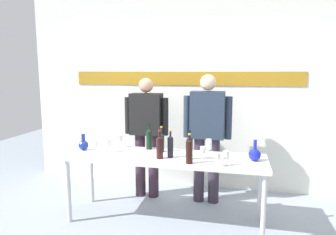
{
  "coord_description": "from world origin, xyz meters",
  "views": [
    {
      "loc": [
        0.78,
        -3.26,
        1.73
      ],
      "look_at": [
        0.0,
        0.15,
        1.2
      ],
      "focal_mm": 32.48,
      "sensor_mm": 36.0,
      "label": 1
    }
  ],
  "objects_px": {
    "wine_glass_right_0": "(218,156)",
    "presenter_right": "(207,130)",
    "wine_glass_right_3": "(226,155)",
    "wine_glass_right_4": "(203,150)",
    "decanter_blue_right": "(255,154)",
    "wine_glass_right_1": "(209,143)",
    "wine_bottle_4": "(189,150)",
    "wine_bottle_5": "(161,141)",
    "wine_glass_left_1": "(108,143)",
    "presenter_left": "(146,130)",
    "wine_bottle_2": "(160,146)",
    "wine_glass_left_2": "(96,144)",
    "display_table": "(165,161)",
    "wine_bottle_0": "(149,138)",
    "wine_bottle_1": "(190,147)",
    "wine_glass_left_0": "(120,138)",
    "decanter_blue_left": "(83,145)",
    "wine_glass_right_2": "(209,146)",
    "wine_bottle_3": "(170,146)"
  },
  "relations": [
    {
      "from": "decanter_blue_right",
      "to": "wine_glass_right_3",
      "type": "relative_size",
      "value": 1.48
    },
    {
      "from": "wine_bottle_1",
      "to": "wine_bottle_5",
      "type": "xyz_separation_m",
      "value": [
        -0.38,
        0.23,
        -0.01
      ]
    },
    {
      "from": "wine_bottle_5",
      "to": "wine_glass_left_1",
      "type": "bearing_deg",
      "value": -164.56
    },
    {
      "from": "wine_bottle_4",
      "to": "wine_glass_right_2",
      "type": "distance_m",
      "value": 0.38
    },
    {
      "from": "wine_glass_right_0",
      "to": "presenter_right",
      "type": "bearing_deg",
      "value": 102.26
    },
    {
      "from": "wine_glass_left_2",
      "to": "wine_glass_right_2",
      "type": "relative_size",
      "value": 0.89
    },
    {
      "from": "wine_glass_right_4",
      "to": "wine_bottle_2",
      "type": "bearing_deg",
      "value": -172.91
    },
    {
      "from": "wine_glass_right_2",
      "to": "wine_bottle_2",
      "type": "bearing_deg",
      "value": -156.75
    },
    {
      "from": "wine_glass_left_1",
      "to": "wine_glass_right_4",
      "type": "distance_m",
      "value": 1.13
    },
    {
      "from": "wine_bottle_5",
      "to": "wine_glass_right_0",
      "type": "height_order",
      "value": "wine_bottle_5"
    },
    {
      "from": "wine_bottle_2",
      "to": "wine_bottle_4",
      "type": "height_order",
      "value": "wine_bottle_2"
    },
    {
      "from": "wine_glass_right_0",
      "to": "presenter_left",
      "type": "bearing_deg",
      "value": 138.38
    },
    {
      "from": "wine_glass_left_0",
      "to": "wine_glass_left_1",
      "type": "height_order",
      "value": "wine_glass_left_1"
    },
    {
      "from": "presenter_right",
      "to": "wine_glass_left_0",
      "type": "height_order",
      "value": "presenter_right"
    },
    {
      "from": "wine_glass_left_0",
      "to": "wine_glass_right_1",
      "type": "distance_m",
      "value": 1.12
    },
    {
      "from": "presenter_right",
      "to": "wine_bottle_2",
      "type": "bearing_deg",
      "value": -120.66
    },
    {
      "from": "wine_glass_right_1",
      "to": "wine_glass_right_2",
      "type": "distance_m",
      "value": 0.15
    },
    {
      "from": "wine_bottle_3",
      "to": "wine_glass_right_0",
      "type": "distance_m",
      "value": 0.58
    },
    {
      "from": "presenter_right",
      "to": "wine_bottle_0",
      "type": "relative_size",
      "value": 5.24
    },
    {
      "from": "wine_glass_right_1",
      "to": "wine_glass_right_2",
      "type": "relative_size",
      "value": 0.98
    },
    {
      "from": "wine_glass_right_3",
      "to": "wine_glass_right_4",
      "type": "relative_size",
      "value": 1.05
    },
    {
      "from": "wine_bottle_0",
      "to": "wine_glass_right_1",
      "type": "xyz_separation_m",
      "value": [
        0.73,
        0.01,
        -0.02
      ]
    },
    {
      "from": "wine_glass_left_1",
      "to": "presenter_right",
      "type": "bearing_deg",
      "value": 29.96
    },
    {
      "from": "decanter_blue_right",
      "to": "wine_glass_right_1",
      "type": "distance_m",
      "value": 0.56
    },
    {
      "from": "presenter_right",
      "to": "presenter_left",
      "type": "bearing_deg",
      "value": 180.0
    },
    {
      "from": "wine_glass_right_2",
      "to": "wine_glass_right_3",
      "type": "relative_size",
      "value": 1.06
    },
    {
      "from": "wine_bottle_5",
      "to": "wine_glass_right_4",
      "type": "height_order",
      "value": "wine_bottle_5"
    },
    {
      "from": "wine_bottle_4",
      "to": "wine_bottle_5",
      "type": "distance_m",
      "value": 0.56
    },
    {
      "from": "display_table",
      "to": "wine_glass_right_1",
      "type": "xyz_separation_m",
      "value": [
        0.47,
        0.26,
        0.18
      ]
    },
    {
      "from": "wine_bottle_5",
      "to": "presenter_left",
      "type": "bearing_deg",
      "value": 124.9
    },
    {
      "from": "decanter_blue_left",
      "to": "wine_glass_right_4",
      "type": "relative_size",
      "value": 1.37
    },
    {
      "from": "wine_glass_right_1",
      "to": "wine_glass_right_3",
      "type": "bearing_deg",
      "value": -65.02
    },
    {
      "from": "decanter_blue_left",
      "to": "wine_glass_right_0",
      "type": "xyz_separation_m",
      "value": [
        1.64,
        -0.3,
        0.04
      ]
    },
    {
      "from": "wine_bottle_2",
      "to": "wine_glass_left_1",
      "type": "bearing_deg",
      "value": 170.47
    },
    {
      "from": "presenter_left",
      "to": "wine_glass_right_2",
      "type": "bearing_deg",
      "value": -30.37
    },
    {
      "from": "decanter_blue_left",
      "to": "wine_bottle_0",
      "type": "relative_size",
      "value": 0.62
    },
    {
      "from": "decanter_blue_left",
      "to": "wine_glass_left_1",
      "type": "xyz_separation_m",
      "value": [
        0.34,
        -0.03,
        0.05
      ]
    },
    {
      "from": "wine_bottle_5",
      "to": "wine_glass_left_0",
      "type": "xyz_separation_m",
      "value": [
        -0.56,
        0.08,
        -0.01
      ]
    },
    {
      "from": "wine_glass_left_1",
      "to": "wine_glass_left_2",
      "type": "height_order",
      "value": "wine_glass_left_1"
    },
    {
      "from": "wine_bottle_0",
      "to": "wine_bottle_2",
      "type": "height_order",
      "value": "wine_bottle_0"
    },
    {
      "from": "wine_bottle_1",
      "to": "wine_bottle_5",
      "type": "distance_m",
      "value": 0.44
    },
    {
      "from": "wine_bottle_2",
      "to": "wine_glass_left_2",
      "type": "xyz_separation_m",
      "value": [
        -0.79,
        0.08,
        -0.04
      ]
    },
    {
      "from": "wine_bottle_2",
      "to": "wine_glass_right_0",
      "type": "xyz_separation_m",
      "value": [
        0.64,
        -0.16,
        -0.03
      ]
    },
    {
      "from": "presenter_left",
      "to": "wine_glass_right_2",
      "type": "relative_size",
      "value": 10.0
    },
    {
      "from": "presenter_left",
      "to": "wine_glass_right_4",
      "type": "xyz_separation_m",
      "value": [
        0.85,
        -0.69,
        -0.06
      ]
    },
    {
      "from": "wine_glass_right_0",
      "to": "wine_glass_left_0",
      "type": "bearing_deg",
      "value": 157.44
    },
    {
      "from": "wine_glass_left_0",
      "to": "wine_glass_right_4",
      "type": "relative_size",
      "value": 1.07
    },
    {
      "from": "wine_bottle_2",
      "to": "wine_glass_right_0",
      "type": "height_order",
      "value": "wine_bottle_2"
    },
    {
      "from": "decanter_blue_left",
      "to": "wine_bottle_5",
      "type": "height_order",
      "value": "wine_bottle_5"
    },
    {
      "from": "wine_bottle_2",
      "to": "presenter_left",
      "type": "bearing_deg",
      "value": 116.84
    }
  ]
}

